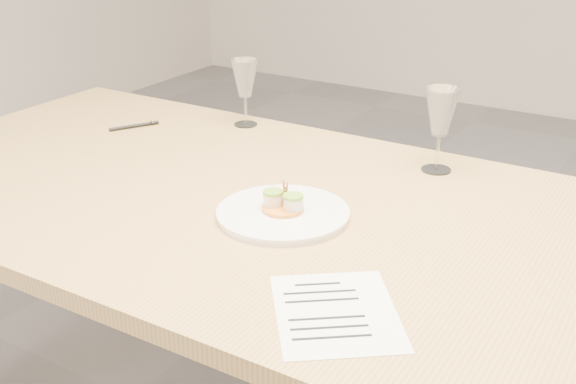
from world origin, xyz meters
The scene contains 6 objects.
dining_table centered at (0.00, 0.00, 0.68)m, with size 2.40×1.00×0.75m.
dinner_plate centered at (-0.11, -0.05, 0.76)m, with size 0.28×0.28×0.07m.
recipe_sheet centered at (0.16, -0.32, 0.75)m, with size 0.31×0.32×0.00m.
ballpoint_pen centered at (-0.78, 0.23, 0.76)m, with size 0.08×0.13×0.01m.
wine_glass_0 centered at (-0.53, 0.42, 0.88)m, with size 0.08×0.08×0.19m.
wine_glass_1 centered at (0.07, 0.37, 0.89)m, with size 0.08×0.08×0.20m.
Camera 1 is at (0.61, -1.22, 1.40)m, focal length 45.00 mm.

